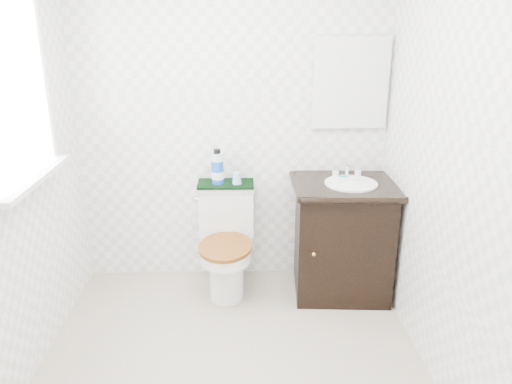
{
  "coord_description": "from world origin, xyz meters",
  "views": [
    {
      "loc": [
        0.07,
        -2.27,
        1.88
      ],
      "look_at": [
        0.16,
        0.75,
        0.82
      ],
      "focal_mm": 35.0,
      "sensor_mm": 36.0,
      "label": 1
    }
  ],
  "objects_px": {
    "toilet": "(226,246)",
    "vanity": "(342,235)",
    "trash_bin": "(227,267)",
    "mouthwash_bottle": "(217,168)",
    "cup": "(237,178)"
  },
  "relations": [
    {
      "from": "toilet",
      "to": "vanity",
      "type": "relative_size",
      "value": 0.82
    },
    {
      "from": "trash_bin",
      "to": "mouthwash_bottle",
      "type": "bearing_deg",
      "value": 125.63
    },
    {
      "from": "trash_bin",
      "to": "mouthwash_bottle",
      "type": "distance_m",
      "value": 0.75
    },
    {
      "from": "mouthwash_bottle",
      "to": "cup",
      "type": "distance_m",
      "value": 0.15
    },
    {
      "from": "toilet",
      "to": "mouthwash_bottle",
      "type": "bearing_deg",
      "value": 115.73
    },
    {
      "from": "vanity",
      "to": "trash_bin",
      "type": "bearing_deg",
      "value": 172.7
    },
    {
      "from": "cup",
      "to": "mouthwash_bottle",
      "type": "bearing_deg",
      "value": 170.95
    },
    {
      "from": "toilet",
      "to": "trash_bin",
      "type": "distance_m",
      "value": 0.2
    },
    {
      "from": "vanity",
      "to": "trash_bin",
      "type": "distance_m",
      "value": 0.87
    },
    {
      "from": "toilet",
      "to": "trash_bin",
      "type": "height_order",
      "value": "toilet"
    },
    {
      "from": "mouthwash_bottle",
      "to": "cup",
      "type": "xyz_separation_m",
      "value": [
        0.14,
        -0.02,
        -0.07
      ]
    },
    {
      "from": "toilet",
      "to": "cup",
      "type": "relative_size",
      "value": 9.07
    },
    {
      "from": "vanity",
      "to": "mouthwash_bottle",
      "type": "relative_size",
      "value": 3.72
    },
    {
      "from": "vanity",
      "to": "cup",
      "type": "xyz_separation_m",
      "value": [
        -0.74,
        0.16,
        0.38
      ]
    },
    {
      "from": "vanity",
      "to": "toilet",
      "type": "bearing_deg",
      "value": 175.31
    }
  ]
}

